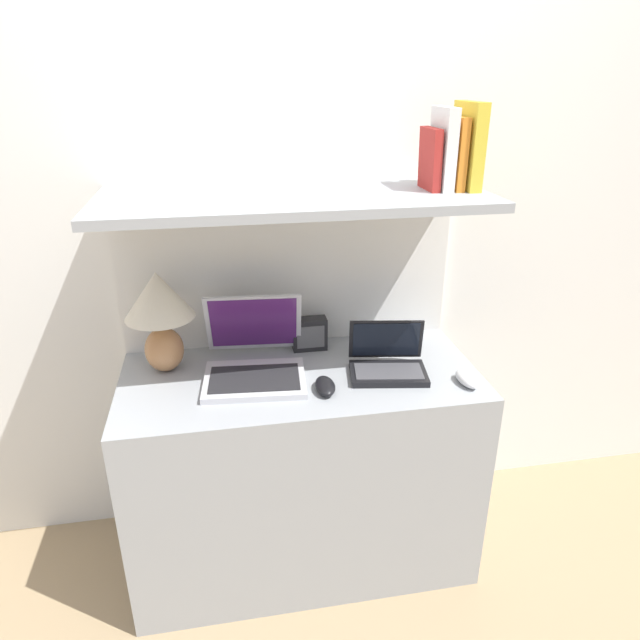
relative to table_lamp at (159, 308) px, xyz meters
The scene contains 15 objects.
ground_plane 1.13m from the table_lamp, 41.68° to the right, with size 12.00×12.00×0.00m, color #9E8460.
wall_back 0.53m from the table_lamp, 25.89° to the left, with size 6.00×0.05×2.40m.
desk 0.75m from the table_lamp, 15.51° to the right, with size 1.16×0.53×0.75m.
back_riser 0.56m from the table_lamp, 20.88° to the left, with size 1.16×0.04×1.30m.
shelf 0.55m from the table_lamp, ahead, with size 1.16×0.48×0.03m.
table_lamp is the anchor object (origin of this frame).
laptop_large 0.34m from the table_lamp, 16.33° to the right, with size 0.35×0.37×0.25m.
laptop_small 0.75m from the table_lamp, 11.78° to the right, with size 0.27×0.22×0.16m.
computer_mouse 0.58m from the table_lamp, 25.28° to the right, with size 0.07×0.12×0.04m.
second_mouse 1.00m from the table_lamp, 16.04° to the right, with size 0.07×0.12×0.04m.
router_box 0.52m from the table_lamp, ahead, with size 0.12×0.06×0.12m.
book_yellow 1.08m from the table_lamp, ahead, with size 0.04×0.18×0.25m.
book_orange 1.03m from the table_lamp, ahead, with size 0.03×0.15×0.21m.
book_white 1.01m from the table_lamp, ahead, with size 0.04×0.15×0.24m.
book_red 0.96m from the table_lamp, ahead, with size 0.03×0.13×0.18m.
Camera 1 is at (-0.23, -1.35, 1.66)m, focal length 32.00 mm.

